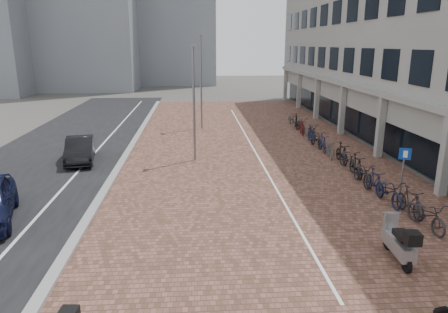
# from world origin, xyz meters

# --- Properties ---
(ground) EXTENTS (140.00, 140.00, 0.00)m
(ground) POSITION_xyz_m (0.00, 0.00, 0.00)
(ground) COLOR #474442
(ground) RESTS_ON ground
(plaza_brick) EXTENTS (14.50, 42.00, 0.04)m
(plaza_brick) POSITION_xyz_m (2.00, 12.00, 0.01)
(plaza_brick) COLOR brown
(plaza_brick) RESTS_ON ground
(street_asphalt) EXTENTS (8.00, 50.00, 0.03)m
(street_asphalt) POSITION_xyz_m (-9.00, 12.00, 0.01)
(street_asphalt) COLOR black
(street_asphalt) RESTS_ON ground
(curb) EXTENTS (0.35, 42.00, 0.14)m
(curb) POSITION_xyz_m (-5.10, 12.00, 0.07)
(curb) COLOR gray
(curb) RESTS_ON ground
(lane_line) EXTENTS (0.12, 44.00, 0.00)m
(lane_line) POSITION_xyz_m (-7.00, 12.00, 0.02)
(lane_line) COLOR white
(lane_line) RESTS_ON street_asphalt
(parking_line) EXTENTS (0.10, 30.00, 0.00)m
(parking_line) POSITION_xyz_m (2.20, 12.00, 0.04)
(parking_line) COLOR white
(parking_line) RESTS_ON plaza_brick
(office_building) EXTENTS (8.40, 40.00, 15.00)m
(office_building) POSITION_xyz_m (12.97, 16.00, 8.44)
(office_building) COLOR #999994
(office_building) RESTS_ON ground
(car_dark) EXTENTS (2.07, 4.11, 1.29)m
(car_dark) POSITION_xyz_m (-7.34, 10.31, 0.65)
(car_dark) COLOR black
(car_dark) RESTS_ON ground
(scooter_front) EXTENTS (0.68, 1.86, 1.26)m
(scooter_front) POSITION_xyz_m (4.50, -1.00, 0.63)
(scooter_front) COLOR #97969B
(scooter_front) RESTS_ON ground
(parking_sign) EXTENTS (0.44, 0.19, 2.17)m
(parking_sign) POSITION_xyz_m (6.86, 3.57, 1.42)
(parking_sign) COLOR slate
(parking_sign) RESTS_ON ground
(lamp_near) EXTENTS (0.12, 0.12, 5.98)m
(lamp_near) POSITION_xyz_m (-1.28, 10.06, 2.99)
(lamp_near) COLOR slate
(lamp_near) RESTS_ON ground
(lamp_far) EXTENTS (0.12, 0.12, 6.70)m
(lamp_far) POSITION_xyz_m (-0.75, 18.67, 3.35)
(lamp_far) COLOR gray
(lamp_far) RESTS_ON ground
(bike_row) EXTENTS (1.28, 20.42, 1.05)m
(bike_row) POSITION_xyz_m (6.25, 10.20, 0.52)
(bike_row) COLOR #232228
(bike_row) RESTS_ON ground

